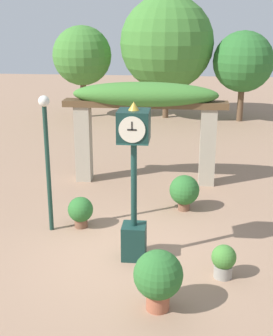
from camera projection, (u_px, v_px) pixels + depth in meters
The scene contains 9 objects.
ground_plane at pixel (126, 256), 9.67m from camera, with size 60.00×60.00×0.00m, color #9E7A60.
pedestal_clock at pixel (134, 177), 9.06m from camera, with size 0.60×0.64×3.22m.
pergola at pixel (145, 106), 13.23m from camera, with size 4.67×1.05×2.96m.
potted_plant_near_left at pixel (158, 277), 7.74m from camera, with size 0.83×0.83×1.07m.
potted_plant_near_right at pixel (224, 260), 8.78m from camera, with size 0.47×0.47×0.66m.
potted_plant_far_left at pixel (184, 191), 11.78m from camera, with size 0.76×0.76×0.92m.
potted_plant_far_right at pixel (81, 211), 10.86m from camera, with size 0.59×0.59×0.74m.
lamp_post at pixel (47, 148), 10.24m from camera, with size 0.24×0.24×3.12m.
tree_line at pixel (165, 49), 21.55m from camera, with size 10.18×4.34×5.66m.
Camera 1 is at (1.10, -8.56, 4.75)m, focal length 50.00 mm.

